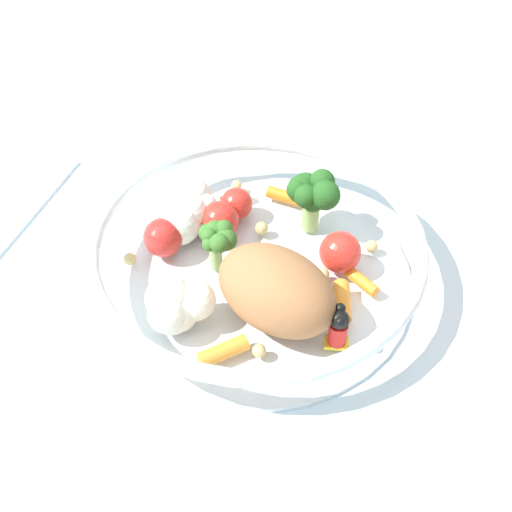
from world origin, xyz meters
name	(u,v)px	position (x,y,z in m)	size (l,w,h in m)	color
ground_plane	(258,263)	(0.00, 0.00, 0.00)	(2.40, 2.40, 0.00)	silver
food_container	(246,253)	(0.00, 0.02, 0.03)	(0.26, 0.26, 0.07)	white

